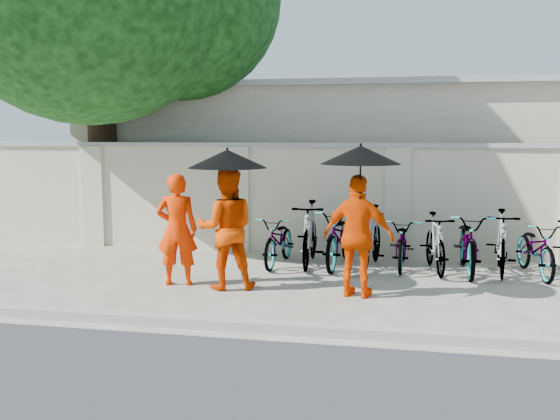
# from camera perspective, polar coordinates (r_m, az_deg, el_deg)

# --- Properties ---
(ground) EXTENTS (80.00, 80.00, 0.00)m
(ground) POSITION_cam_1_polar(r_m,az_deg,el_deg) (8.97, -2.73, -7.55)
(ground) COLOR #B8B09F
(kerb) EXTENTS (40.00, 0.16, 0.12)m
(kerb) POSITION_cam_1_polar(r_m,az_deg,el_deg) (7.38, -5.98, -10.33)
(kerb) COLOR #969696
(kerb) RESTS_ON ground
(compound_wall) EXTENTS (20.00, 0.30, 2.00)m
(compound_wall) POSITION_cam_1_polar(r_m,az_deg,el_deg) (11.74, 5.80, 0.85)
(compound_wall) COLOR beige
(compound_wall) RESTS_ON ground
(building_behind) EXTENTS (14.00, 6.00, 3.20)m
(building_behind) POSITION_cam_1_polar(r_m,az_deg,el_deg) (15.43, 10.91, 4.47)
(building_behind) COLOR beige
(building_behind) RESTS_ON ground
(monk_left) EXTENTS (0.68, 0.52, 1.67)m
(monk_left) POSITION_cam_1_polar(r_m,az_deg,el_deg) (9.39, -9.40, -1.76)
(monk_left) COLOR #F62E00
(monk_left) RESTS_ON ground
(monk_center) EXTENTS (1.02, 0.89, 1.77)m
(monk_center) POSITION_cam_1_polar(r_m,az_deg,el_deg) (9.07, -4.93, -1.69)
(monk_center) COLOR #E03900
(monk_center) RESTS_ON ground
(parasol_center) EXTENTS (1.13, 1.13, 1.02)m
(parasol_center) POSITION_cam_1_polar(r_m,az_deg,el_deg) (8.88, -4.84, 4.69)
(parasol_center) COLOR black
(parasol_center) RESTS_ON ground
(monk_right) EXTENTS (1.06, 0.63, 1.70)m
(monk_right) POSITION_cam_1_polar(r_m,az_deg,el_deg) (8.63, 7.17, -2.40)
(monk_right) COLOR #ED4200
(monk_right) RESTS_ON ground
(parasol_right) EXTENTS (1.09, 1.09, 1.13)m
(parasol_right) POSITION_cam_1_polar(r_m,az_deg,el_deg) (8.44, 7.39, 5.02)
(parasol_right) COLOR black
(parasol_right) RESTS_ON ground
(bike_0) EXTENTS (0.67, 1.66, 0.85)m
(bike_0) POSITION_cam_1_polar(r_m,az_deg,el_deg) (10.70, -0.06, -2.81)
(bike_0) COLOR slate
(bike_0) RESTS_ON ground
(bike_1) EXTENTS (0.59, 1.86, 1.10)m
(bike_1) POSITION_cam_1_polar(r_m,az_deg,el_deg) (10.65, 2.75, -2.18)
(bike_1) COLOR slate
(bike_1) RESTS_ON ground
(bike_2) EXTENTS (0.84, 1.94, 0.99)m
(bike_2) POSITION_cam_1_polar(r_m,az_deg,el_deg) (10.63, 5.55, -2.54)
(bike_2) COLOR slate
(bike_2) RESTS_ON ground
(bike_3) EXTENTS (0.70, 1.80, 1.05)m
(bike_3) POSITION_cam_1_polar(r_m,az_deg,el_deg) (10.53, 8.33, -2.51)
(bike_3) COLOR slate
(bike_3) RESTS_ON ground
(bike_4) EXTENTS (0.62, 1.64, 0.86)m
(bike_4) POSITION_cam_1_polar(r_m,az_deg,el_deg) (10.67, 11.16, -2.97)
(bike_4) COLOR slate
(bike_4) RESTS_ON ground
(bike_5) EXTENTS (0.66, 1.65, 0.96)m
(bike_5) POSITION_cam_1_polar(r_m,az_deg,el_deg) (10.47, 14.01, -2.94)
(bike_5) COLOR slate
(bike_5) RESTS_ON ground
(bike_6) EXTENTS (0.67, 1.89, 0.99)m
(bike_6) POSITION_cam_1_polar(r_m,az_deg,el_deg) (10.52, 16.84, -2.90)
(bike_6) COLOR slate
(bike_6) RESTS_ON ground
(bike_7) EXTENTS (0.65, 1.75, 1.03)m
(bike_7) POSITION_cam_1_polar(r_m,az_deg,el_deg) (10.66, 19.59, -2.79)
(bike_7) COLOR slate
(bike_7) RESTS_ON ground
(bike_8) EXTENTS (0.80, 1.73, 0.88)m
(bike_8) POSITION_cam_1_polar(r_m,az_deg,el_deg) (10.70, 22.39, -3.29)
(bike_8) COLOR slate
(bike_8) RESTS_ON ground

